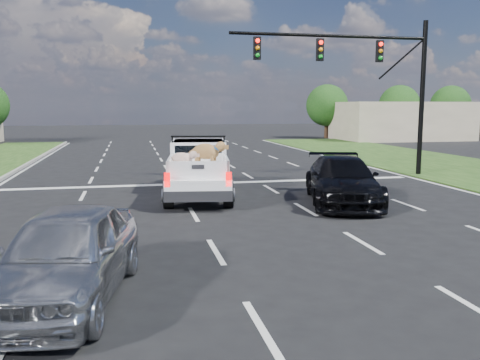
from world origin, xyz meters
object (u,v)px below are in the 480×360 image
at_px(pickup_truck, 199,168).
at_px(black_coupe, 342,180).
at_px(traffic_signal, 375,71).
at_px(silver_sedan, 66,254).

relative_size(pickup_truck, black_coupe, 1.14).
bearing_deg(traffic_signal, silver_sedan, -132.85).
xyz_separation_m(traffic_signal, black_coupe, (-3.92, -5.75, -3.96)).
height_order(traffic_signal, silver_sedan, traffic_signal).
distance_m(traffic_signal, silver_sedan, 17.80).
xyz_separation_m(silver_sedan, black_coupe, (7.89, 6.98, -0.01)).
relative_size(traffic_signal, black_coupe, 1.73).
height_order(traffic_signal, pickup_truck, traffic_signal).
xyz_separation_m(traffic_signal, pickup_truck, (-8.36, -3.30, -3.72)).
relative_size(silver_sedan, black_coupe, 0.86).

